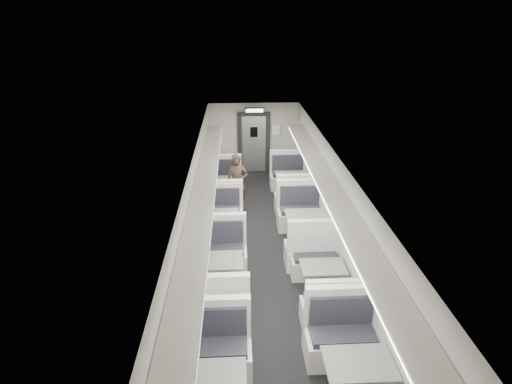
{
  "coord_description": "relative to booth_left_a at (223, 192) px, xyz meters",
  "views": [
    {
      "loc": [
        -0.6,
        -7.2,
        5.12
      ],
      "look_at": [
        -0.14,
        1.79,
        1.07
      ],
      "focal_mm": 28.0,
      "sensor_mm": 36.0,
      "label": 1
    }
  ],
  "objects": [
    {
      "name": "luggage_rack_right",
      "position": [
        2.24,
        -3.65,
        1.52
      ],
      "size": [
        0.46,
        10.4,
        0.09
      ],
      "color": "silver",
      "rests_on": "room"
    },
    {
      "name": "window_b",
      "position": [
        -0.49,
        -2.15,
        0.96
      ],
      "size": [
        0.02,
        1.18,
        0.84
      ],
      "primitive_type": "cube",
      "color": "black",
      "rests_on": "room"
    },
    {
      "name": "exit_sign",
      "position": [
        1.0,
        2.09,
        1.89
      ],
      "size": [
        0.62,
        0.12,
        0.16
      ],
      "color": "black",
      "rests_on": "room"
    },
    {
      "name": "booth_right_a",
      "position": [
        2.0,
        0.26,
        0.01
      ],
      "size": [
        1.11,
        2.24,
        1.2
      ],
      "color": "silver",
      "rests_on": "room"
    },
    {
      "name": "booth_right_c",
      "position": [
        2.0,
        -4.3,
        -0.02
      ],
      "size": [
        1.02,
        2.07,
        1.11
      ],
      "color": "silver",
      "rests_on": "room"
    },
    {
      "name": "window_c",
      "position": [
        -0.49,
        -4.35,
        0.96
      ],
      "size": [
        0.02,
        1.18,
        0.84
      ],
      "primitive_type": "cube",
      "color": "black",
      "rests_on": "room"
    },
    {
      "name": "booth_left_c",
      "position": [
        0.0,
        -4.12,
        0.02
      ],
      "size": [
        1.15,
        2.33,
        1.25
      ],
      "color": "silver",
      "rests_on": "room"
    },
    {
      "name": "luggage_rack_left",
      "position": [
        -0.24,
        -3.65,
        1.52
      ],
      "size": [
        0.46,
        10.4,
        0.09
      ],
      "color": "silver",
      "rests_on": "room"
    },
    {
      "name": "booth_right_b",
      "position": [
        2.0,
        -2.35,
        0.02
      ],
      "size": [
        1.16,
        2.34,
        1.25
      ],
      "color": "silver",
      "rests_on": "room"
    },
    {
      "name": "window_a",
      "position": [
        -0.49,
        0.05,
        0.96
      ],
      "size": [
        0.02,
        1.18,
        0.84
      ],
      "primitive_type": "cube",
      "color": "black",
      "rests_on": "room"
    },
    {
      "name": "room",
      "position": [
        1.0,
        -3.35,
        0.81
      ],
      "size": [
        3.24,
        12.24,
        2.64
      ],
      "color": "black",
      "rests_on": "ground"
    },
    {
      "name": "passenger",
      "position": [
        0.4,
        -0.33,
        0.42
      ],
      "size": [
        0.62,
        0.44,
        1.62
      ],
      "primitive_type": "imported",
      "rotation": [
        0.0,
        0.0,
        -0.09
      ],
      "color": "black",
      "rests_on": "room"
    },
    {
      "name": "booth_right_d",
      "position": [
        2.0,
        -6.67,
        0.02
      ],
      "size": [
        1.15,
        2.32,
        1.24
      ],
      "color": "silver",
      "rests_on": "room"
    },
    {
      "name": "window_d",
      "position": [
        -0.49,
        -6.55,
        0.96
      ],
      "size": [
        0.02,
        1.18,
        0.84
      ],
      "primitive_type": "cube",
      "color": "black",
      "rests_on": "room"
    },
    {
      "name": "vestibule_door",
      "position": [
        1.0,
        2.58,
        0.65
      ],
      "size": [
        1.1,
        0.13,
        2.1
      ],
      "color": "black",
      "rests_on": "room"
    },
    {
      "name": "booth_left_b",
      "position": [
        0.0,
        -2.02,
        -0.02
      ],
      "size": [
        1.03,
        2.1,
        1.12
      ],
      "color": "silver",
      "rests_on": "room"
    },
    {
      "name": "wall_notice",
      "position": [
        1.75,
        2.57,
        1.11
      ],
      "size": [
        0.32,
        0.02,
        0.4
      ],
      "primitive_type": "cube",
      "color": "white",
      "rests_on": "room"
    },
    {
      "name": "booth_left_a",
      "position": [
        0.0,
        0.0,
        0.0
      ],
      "size": [
        1.09,
        2.21,
        1.18
      ],
      "color": "silver",
      "rests_on": "room"
    }
  ]
}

